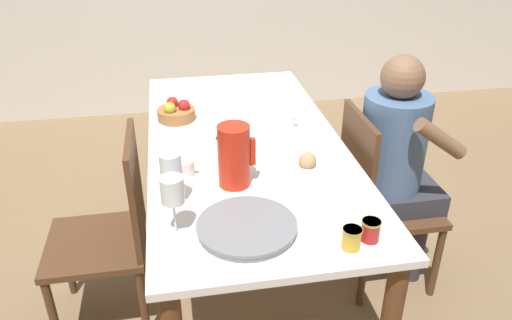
# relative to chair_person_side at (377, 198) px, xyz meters

# --- Properties ---
(ground_plane) EXTENTS (20.00, 20.00, 0.00)m
(ground_plane) POSITION_rel_chair_person_side_xyz_m (-0.61, 0.12, -0.48)
(ground_plane) COLOR #7F6647
(dining_table) EXTENTS (0.86, 1.81, 0.78)m
(dining_table) POSITION_rel_chair_person_side_xyz_m (-0.61, 0.12, 0.19)
(dining_table) COLOR white
(dining_table) RESTS_ON ground_plane
(chair_person_side) EXTENTS (0.42, 0.42, 0.92)m
(chair_person_side) POSITION_rel_chair_person_side_xyz_m (0.00, 0.00, 0.00)
(chair_person_side) COLOR #51331E
(chair_person_side) RESTS_ON ground_plane
(chair_opposite) EXTENTS (0.42, 0.42, 0.92)m
(chair_opposite) POSITION_rel_chair_person_side_xyz_m (-1.23, -0.04, 0.00)
(chair_opposite) COLOR #51331E
(chair_opposite) RESTS_ON ground_plane
(person_seated) EXTENTS (0.39, 0.41, 1.16)m
(person_seated) POSITION_rel_chair_person_side_xyz_m (0.09, 0.03, 0.21)
(person_seated) COLOR #33333D
(person_seated) RESTS_ON ground_plane
(red_pitcher) EXTENTS (0.15, 0.12, 0.24)m
(red_pitcher) POSITION_rel_chair_person_side_xyz_m (-0.71, -0.23, 0.42)
(red_pitcher) COLOR red
(red_pitcher) RESTS_ON dining_table
(wine_glass_water) EXTENTS (0.08, 0.08, 0.20)m
(wine_glass_water) POSITION_rel_chair_person_side_xyz_m (-0.95, -0.33, 0.45)
(wine_glass_water) COLOR white
(wine_glass_water) RESTS_ON dining_table
(wine_glass_juice) EXTENTS (0.08, 0.08, 0.21)m
(wine_glass_juice) POSITION_rel_chair_person_side_xyz_m (-0.94, -0.50, 0.45)
(wine_glass_juice) COLOR white
(wine_glass_juice) RESTS_ON dining_table
(teacup_near_person) EXTENTS (0.14, 0.14, 0.07)m
(teacup_near_person) POSITION_rel_chair_person_side_xyz_m (-0.90, -0.14, 0.33)
(teacup_near_person) COLOR white
(teacup_near_person) RESTS_ON dining_table
(teacup_across) EXTENTS (0.14, 0.14, 0.07)m
(teacup_across) POSITION_rel_chair_person_side_xyz_m (-0.40, 0.22, 0.33)
(teacup_across) COLOR white
(teacup_across) RESTS_ON dining_table
(serving_tray) EXTENTS (0.34, 0.34, 0.03)m
(serving_tray) POSITION_rel_chair_person_side_xyz_m (-0.71, -0.54, 0.31)
(serving_tray) COLOR gray
(serving_tray) RESTS_ON dining_table
(bread_plate) EXTENTS (0.21, 0.21, 0.07)m
(bread_plate) POSITION_rel_chair_person_side_xyz_m (-0.41, -0.17, 0.32)
(bread_plate) COLOR white
(bread_plate) RESTS_ON dining_table
(jam_jar_amber) EXTENTS (0.06, 0.06, 0.07)m
(jam_jar_amber) POSITION_rel_chair_person_side_xyz_m (-0.33, -0.65, 0.34)
(jam_jar_amber) COLOR #A81E1E
(jam_jar_amber) RESTS_ON dining_table
(jam_jar_red) EXTENTS (0.06, 0.06, 0.07)m
(jam_jar_red) POSITION_rel_chair_person_side_xyz_m (-0.40, -0.68, 0.34)
(jam_jar_red) COLOR gold
(jam_jar_red) RESTS_ON dining_table
(fruit_bowl) EXTENTS (0.18, 0.18, 0.10)m
(fruit_bowl) POSITION_rel_chair_person_side_xyz_m (-0.91, 0.42, 0.34)
(fruit_bowl) COLOR #9E6B3D
(fruit_bowl) RESTS_ON dining_table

